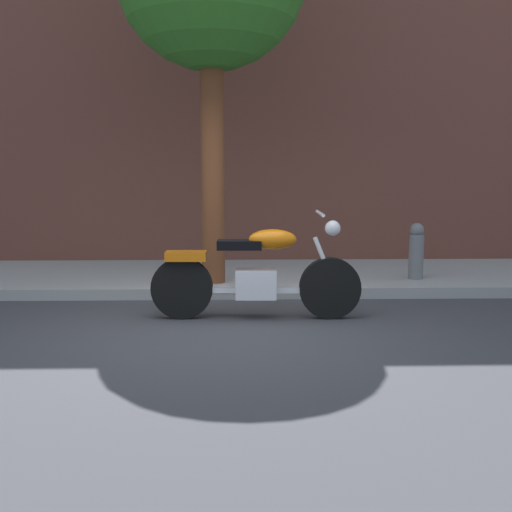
% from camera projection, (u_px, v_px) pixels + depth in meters
% --- Properties ---
extents(ground_plane, '(60.00, 60.00, 0.00)m').
position_uv_depth(ground_plane, '(217.00, 333.00, 6.57)').
color(ground_plane, '#38383D').
extents(sidewalk, '(22.46, 2.71, 0.14)m').
position_uv_depth(sidewalk, '(224.00, 277.00, 9.56)').
color(sidewalk, '#979797').
rests_on(sidewalk, ground).
extents(building_facade, '(22.46, 0.50, 7.40)m').
position_uv_depth(building_facade, '(224.00, 41.00, 10.69)').
color(building_facade, brown).
rests_on(building_facade, ground).
extents(motorcycle, '(2.29, 0.70, 1.17)m').
position_uv_depth(motorcycle, '(256.00, 275.00, 7.14)').
color(motorcycle, black).
rests_on(motorcycle, ground).
extents(fire_hydrant, '(0.20, 0.20, 0.91)m').
position_uv_depth(fire_hydrant, '(416.00, 256.00, 8.95)').
color(fire_hydrant, slate).
rests_on(fire_hydrant, ground).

